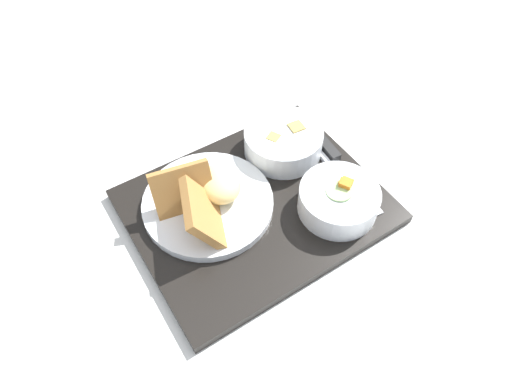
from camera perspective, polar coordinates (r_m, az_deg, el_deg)
name	(u,v)px	position (r m, az deg, el deg)	size (l,w,h in m)	color
ground_plane	(256,209)	(0.78, 0.00, -2.17)	(4.00, 4.00, 0.00)	silver
serving_tray	(256,206)	(0.77, 0.00, -1.78)	(0.42, 0.34, 0.02)	black
bowl_salad	(339,199)	(0.75, 10.32, -0.86)	(0.13, 0.13, 0.06)	silver
bowl_soup	(283,140)	(0.82, 3.43, 6.50)	(0.14, 0.14, 0.05)	silver
plate_main	(207,200)	(0.75, -6.11, -0.96)	(0.22, 0.22, 0.09)	silver
knife	(332,155)	(0.83, 9.51, 4.57)	(0.02, 0.20, 0.02)	silver
spoon	(331,167)	(0.82, 9.39, 3.12)	(0.04, 0.16, 0.01)	silver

